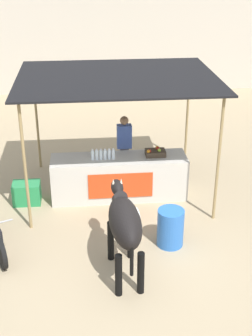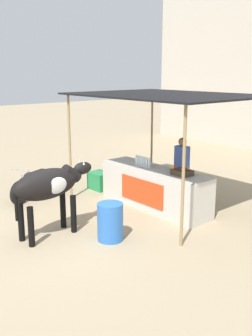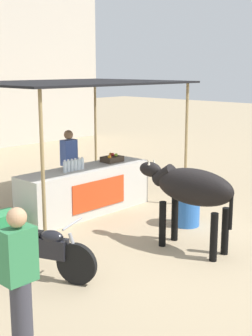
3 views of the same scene
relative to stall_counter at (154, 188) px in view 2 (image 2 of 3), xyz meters
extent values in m
plane|color=tan|center=(0.00, -2.20, -0.48)|extent=(60.00, 60.00, 0.00)
cube|color=beige|center=(0.00, 0.00, 0.00)|extent=(3.00, 0.80, 0.96)
cube|color=red|center=(0.00, -0.41, 0.00)|extent=(1.40, 0.02, 0.58)
cube|color=black|center=(0.00, 0.30, 2.20)|extent=(4.20, 3.20, 0.04)
cylinder|color=#997F51|center=(-1.89, -1.14, 0.86)|extent=(0.06, 0.06, 2.68)
cylinder|color=#997F51|center=(1.89, -1.14, 0.86)|extent=(0.06, 0.06, 2.68)
cylinder|color=#997F51|center=(-1.89, 1.74, 0.86)|extent=(0.06, 0.06, 2.68)
cylinder|color=silver|center=(-0.57, -0.05, 0.59)|extent=(0.07, 0.07, 0.22)
cylinder|color=white|center=(-0.57, -0.05, 0.71)|extent=(0.04, 0.04, 0.03)
cylinder|color=silver|center=(-0.48, -0.05, 0.59)|extent=(0.07, 0.07, 0.22)
cylinder|color=white|center=(-0.48, -0.05, 0.71)|extent=(0.04, 0.04, 0.03)
cylinder|color=silver|center=(-0.39, -0.05, 0.59)|extent=(0.07, 0.07, 0.22)
cylinder|color=white|center=(-0.39, -0.05, 0.71)|extent=(0.04, 0.04, 0.03)
cylinder|color=silver|center=(-0.30, -0.05, 0.59)|extent=(0.07, 0.07, 0.22)
cylinder|color=white|center=(-0.30, -0.05, 0.71)|extent=(0.04, 0.04, 0.03)
cylinder|color=silver|center=(-0.21, -0.05, 0.59)|extent=(0.07, 0.07, 0.22)
cylinder|color=white|center=(-0.21, -0.05, 0.71)|extent=(0.04, 0.04, 0.03)
cylinder|color=silver|center=(-0.12, -0.05, 0.59)|extent=(0.07, 0.07, 0.22)
cylinder|color=white|center=(-0.12, -0.05, 0.71)|extent=(0.04, 0.04, 0.03)
cube|color=#3F3326|center=(0.82, 0.05, 0.54)|extent=(0.44, 0.32, 0.12)
sphere|color=#B21E19|center=(0.67, -0.03, 0.63)|extent=(0.08, 0.08, 0.08)
sphere|color=orange|center=(0.65, -0.05, 0.63)|extent=(0.08, 0.08, 0.08)
sphere|color=#B21E19|center=(0.88, 0.10, 0.63)|extent=(0.08, 0.08, 0.08)
sphere|color=orange|center=(0.87, 0.15, 0.63)|extent=(0.08, 0.08, 0.08)
sphere|color=#8CB22D|center=(0.89, 0.00, 0.63)|extent=(0.08, 0.08, 0.08)
cylinder|color=#383842|center=(0.19, 0.75, -0.04)|extent=(0.22, 0.22, 0.88)
cube|color=#3F59A5|center=(0.19, 0.75, 0.68)|extent=(0.34, 0.20, 0.56)
sphere|color=#8C6647|center=(0.19, 0.75, 1.07)|extent=(0.20, 0.20, 0.20)
cube|color=#268C4C|center=(-2.06, -0.10, -0.24)|extent=(0.60, 0.44, 0.48)
cylinder|color=blue|center=(0.81, -1.98, -0.11)|extent=(0.50, 0.50, 0.74)
ellipsoid|color=black|center=(-0.13, -2.81, 0.60)|extent=(0.61, 1.43, 0.60)
cylinder|color=black|center=(-0.34, -2.33, -0.09)|extent=(0.12, 0.12, 0.78)
cylinder|color=black|center=(0.02, -2.31, -0.09)|extent=(0.12, 0.12, 0.78)
cylinder|color=black|center=(-0.28, -3.31, -0.09)|extent=(0.12, 0.12, 0.78)
cylinder|color=black|center=(0.08, -3.29, -0.09)|extent=(0.12, 0.12, 0.78)
cylinder|color=black|center=(-0.17, -2.22, 0.71)|extent=(0.27, 0.46, 0.41)
ellipsoid|color=black|center=(-0.19, -1.92, 0.77)|extent=(0.25, 0.45, 0.26)
cone|color=beige|center=(-0.26, -1.94, 0.91)|extent=(0.05, 0.05, 0.10)
cone|color=beige|center=(-0.12, -1.93, 0.91)|extent=(0.05, 0.05, 0.10)
cylinder|color=black|center=(-0.09, -3.47, 0.33)|extent=(0.06, 0.06, 0.60)
ellipsoid|color=silver|center=(0.08, -2.70, 0.60)|extent=(0.13, 0.45, 0.32)
cylinder|color=black|center=(-2.28, -2.38, -0.18)|extent=(0.30, 0.58, 0.60)
cylinder|color=black|center=(-2.74, -1.27, -0.18)|extent=(0.30, 0.58, 0.60)
cube|color=black|center=(-2.51, -1.83, 0.00)|extent=(0.51, 0.90, 0.28)
ellipsoid|color=black|center=(-2.43, -2.03, 0.16)|extent=(0.32, 0.41, 0.20)
cube|color=black|center=(-2.58, -1.66, 0.16)|extent=(0.34, 0.48, 0.10)
cylinder|color=#99999E|center=(-2.30, -2.34, 0.40)|extent=(0.52, 0.24, 0.03)
cylinder|color=#99999E|center=(-2.29, -2.36, 0.02)|extent=(0.12, 0.21, 0.49)
camera|label=1|loc=(-0.74, -9.33, 4.73)|focal=50.00mm
camera|label=2|loc=(6.43, -6.38, 2.73)|focal=42.00mm
camera|label=3|loc=(-6.19, -7.07, 2.49)|focal=50.00mm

